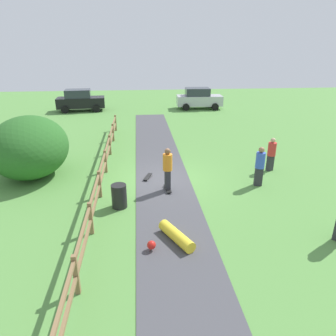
# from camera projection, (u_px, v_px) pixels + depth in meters

# --- Properties ---
(ground_plane) EXTENTS (60.00, 60.00, 0.00)m
(ground_plane) POSITION_uv_depth(u_px,v_px,m) (163.00, 181.00, 13.69)
(ground_plane) COLOR #568E42
(asphalt_path) EXTENTS (2.40, 28.00, 0.02)m
(asphalt_path) POSITION_uv_depth(u_px,v_px,m) (163.00, 181.00, 13.69)
(asphalt_path) COLOR #47474C
(asphalt_path) RESTS_ON ground_plane
(wooden_fence) EXTENTS (0.12, 18.12, 1.10)m
(wooden_fence) POSITION_uv_depth(u_px,v_px,m) (103.00, 169.00, 13.21)
(wooden_fence) COLOR olive
(wooden_fence) RESTS_ON ground_plane
(bush_large) EXTENTS (3.34, 4.01, 2.76)m
(bush_large) POSITION_uv_depth(u_px,v_px,m) (30.00, 147.00, 13.74)
(bush_large) COLOR #286023
(bush_large) RESTS_ON ground_plane
(trash_bin) EXTENTS (0.56, 0.56, 0.90)m
(trash_bin) POSITION_uv_depth(u_px,v_px,m) (119.00, 196.00, 11.34)
(trash_bin) COLOR black
(trash_bin) RESTS_ON ground_plane
(skater_riding) EXTENTS (0.42, 0.82, 1.82)m
(skater_riding) POSITION_uv_depth(u_px,v_px,m) (168.00, 167.00, 12.41)
(skater_riding) COLOR black
(skater_riding) RESTS_ON asphalt_path
(skater_fallen) EXTENTS (1.41, 1.51, 0.36)m
(skater_fallen) POSITION_uv_depth(u_px,v_px,m) (174.00, 236.00, 9.38)
(skater_fallen) COLOR yellow
(skater_fallen) RESTS_ON asphalt_path
(skateboard_loose) EXTENTS (0.45, 0.82, 0.08)m
(skateboard_loose) POSITION_uv_depth(u_px,v_px,m) (148.00, 177.00, 13.92)
(skateboard_loose) COLOR black
(skateboard_loose) RESTS_ON asphalt_path
(bystander_red) EXTENTS (0.51, 0.51, 1.62)m
(bystander_red) POSITION_uv_depth(u_px,v_px,m) (271.00, 153.00, 14.53)
(bystander_red) COLOR #2D2D33
(bystander_red) RESTS_ON ground_plane
(bystander_blue) EXTENTS (0.43, 0.43, 1.72)m
(bystander_blue) POSITION_uv_depth(u_px,v_px,m) (260.00, 165.00, 12.94)
(bystander_blue) COLOR #2D2D33
(bystander_blue) RESTS_ON ground_plane
(parked_car_black) EXTENTS (4.33, 2.28, 1.92)m
(parked_car_black) POSITION_uv_depth(u_px,v_px,m) (80.00, 100.00, 27.92)
(parked_car_black) COLOR black
(parked_car_black) RESTS_ON ground_plane
(parked_car_silver) EXTENTS (4.26, 2.13, 1.92)m
(parked_car_silver) POSITION_uv_depth(u_px,v_px,m) (199.00, 98.00, 28.90)
(parked_car_silver) COLOR #B7B7BC
(parked_car_silver) RESTS_ON ground_plane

